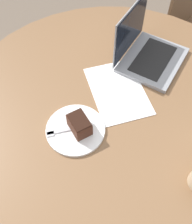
{
  "coord_description": "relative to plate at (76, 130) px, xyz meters",
  "views": [
    {
      "loc": [
        0.6,
        0.11,
        1.62
      ],
      "look_at": [
        0.08,
        -0.06,
        0.8
      ],
      "focal_mm": 42.0,
      "sensor_mm": 36.0,
      "label": 1
    }
  ],
  "objects": [
    {
      "name": "cake_slice",
      "position": [
        -0.0,
        0.02,
        0.04
      ],
      "size": [
        0.11,
        0.11,
        0.07
      ],
      "rotation": [
        0.0,
        0.0,
        3.97
      ],
      "color": "#472619",
      "rests_on": "plate"
    },
    {
      "name": "paper_document",
      "position": [
        -0.23,
        0.1,
        -0.0
      ],
      "size": [
        0.38,
        0.35,
        0.0
      ],
      "rotation": [
        0.0,
        0.0,
        0.6
      ],
      "color": "white",
      "rests_on": "dining_table"
    },
    {
      "name": "ground_plane",
      "position": [
        -0.15,
        0.11,
        -0.77
      ],
      "size": [
        12.0,
        12.0,
        0.0
      ],
      "primitive_type": "plane",
      "color": "#6B5B4C"
    },
    {
      "name": "dining_table",
      "position": [
        -0.15,
        0.11,
        -0.12
      ],
      "size": [
        1.34,
        1.34,
        0.76
      ],
      "color": "brown",
      "rests_on": "ground_plane"
    },
    {
      "name": "plate",
      "position": [
        0.0,
        0.0,
        0.0
      ],
      "size": [
        0.22,
        0.22,
        0.01
      ],
      "color": "white",
      "rests_on": "dining_table"
    },
    {
      "name": "fork",
      "position": [
        0.02,
        -0.04,
        0.01
      ],
      "size": [
        0.11,
        0.16,
        0.0
      ],
      "rotation": [
        0.0,
        0.0,
        5.27
      ],
      "color": "silver",
      "rests_on": "plate"
    },
    {
      "name": "laptop",
      "position": [
        -0.45,
        0.17,
        0.04
      ],
      "size": [
        0.34,
        0.31,
        0.24
      ],
      "rotation": [
        0.0,
        0.0,
        6.06
      ],
      "color": "gray",
      "rests_on": "dining_table"
    }
  ]
}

